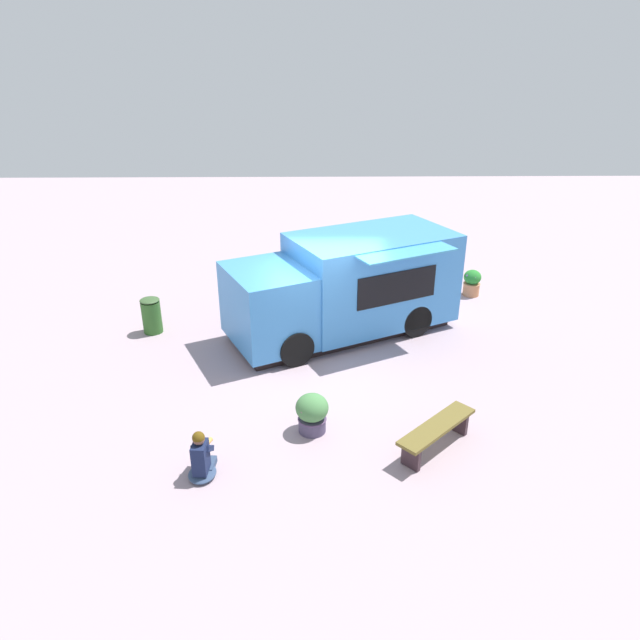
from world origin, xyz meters
TOP-DOWN VIEW (x-y plane):
  - ground_plane at (0.00, 0.00)m, footprint 40.00×40.00m
  - food_truck at (0.50, 1.24)m, footprint 5.68×4.22m
  - person_customer at (-2.07, -3.94)m, footprint 0.48×0.77m
  - planter_flowering_near at (-0.32, -2.79)m, footprint 0.58×0.58m
  - planter_flowering_far at (4.08, 3.43)m, footprint 0.47×0.47m
  - plaza_bench at (1.76, -3.32)m, footprint 1.52×1.47m
  - trash_bin at (-4.12, 1.26)m, footprint 0.46×0.46m

SIDE VIEW (x-z plane):
  - ground_plane at x=0.00m, z-range 0.00..0.00m
  - person_customer at x=-2.07m, z-range -0.10..0.74m
  - plaza_bench at x=1.76m, z-range 0.12..0.60m
  - planter_flowering_far at x=4.08m, z-range 0.01..0.74m
  - planter_flowering_near at x=-0.32m, z-range 0.02..0.75m
  - trash_bin at x=-4.12m, z-range 0.01..0.88m
  - food_truck at x=0.50m, z-range -0.04..2.27m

